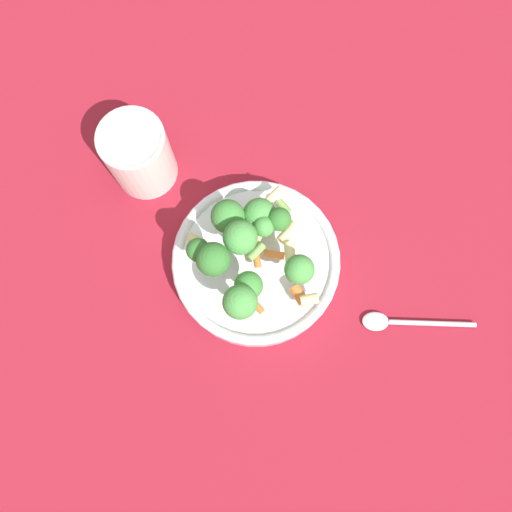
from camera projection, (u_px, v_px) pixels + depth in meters
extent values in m
plane|color=maroon|center=(256.00, 266.00, 0.69)|extent=(3.00, 3.00, 0.00)
cylinder|color=silver|center=(256.00, 263.00, 0.68)|extent=(0.22, 0.22, 0.04)
torus|color=silver|center=(256.00, 260.00, 0.66)|extent=(0.22, 0.22, 0.01)
cylinder|color=#8CB766|center=(243.00, 238.00, 0.65)|extent=(0.01, 0.01, 0.01)
sphere|color=#3D8438|center=(242.00, 234.00, 0.64)|extent=(0.03, 0.03, 0.03)
cylinder|color=#8CB766|center=(259.00, 221.00, 0.65)|extent=(0.02, 0.02, 0.01)
sphere|color=#479342|center=(260.00, 215.00, 0.63)|extent=(0.04, 0.04, 0.04)
cylinder|color=#8CB766|center=(226.00, 217.00, 0.63)|extent=(0.01, 0.01, 0.01)
sphere|color=#33722D|center=(225.00, 213.00, 0.62)|extent=(0.03, 0.03, 0.03)
cylinder|color=#8CB766|center=(249.00, 289.00, 0.61)|extent=(0.01, 0.01, 0.01)
sphere|color=#3D8438|center=(248.00, 286.00, 0.59)|extent=(0.04, 0.04, 0.04)
cylinder|color=#8CB766|center=(264.00, 231.00, 0.63)|extent=(0.01, 0.01, 0.01)
sphere|color=#479342|center=(264.00, 227.00, 0.61)|extent=(0.03, 0.03, 0.03)
cylinder|color=#8CB766|center=(279.00, 224.00, 0.63)|extent=(0.01, 0.01, 0.01)
sphere|color=#33722D|center=(279.00, 219.00, 0.61)|extent=(0.03, 0.03, 0.03)
cylinder|color=#8CB766|center=(299.00, 270.00, 0.61)|extent=(0.01, 0.01, 0.01)
sphere|color=#479342|center=(301.00, 267.00, 0.58)|extent=(0.04, 0.04, 0.04)
cylinder|color=#8CB766|center=(200.00, 254.00, 0.61)|extent=(0.01, 0.01, 0.01)
sphere|color=#33722D|center=(198.00, 250.00, 0.59)|extent=(0.03, 0.03, 0.03)
cylinder|color=#8CB766|center=(215.00, 264.00, 0.60)|extent=(0.01, 0.01, 0.02)
sphere|color=#33722D|center=(213.00, 259.00, 0.58)|extent=(0.04, 0.04, 0.04)
cylinder|color=#8CB766|center=(240.00, 245.00, 0.61)|extent=(0.01, 0.01, 0.02)
sphere|color=#479342|center=(239.00, 239.00, 0.59)|extent=(0.04, 0.04, 0.04)
cylinder|color=#8CB766|center=(241.00, 305.00, 0.59)|extent=(0.01, 0.01, 0.02)
sphere|color=#479342|center=(240.00, 302.00, 0.57)|extent=(0.04, 0.04, 0.04)
cylinder|color=#8CB766|center=(229.00, 223.00, 0.64)|extent=(0.01, 0.01, 0.02)
sphere|color=#3D8438|center=(228.00, 216.00, 0.62)|extent=(0.04, 0.04, 0.04)
cylinder|color=orange|center=(258.00, 253.00, 0.64)|extent=(0.03, 0.03, 0.01)
cylinder|color=beige|center=(290.00, 253.00, 0.62)|extent=(0.03, 0.03, 0.01)
cylinder|color=orange|center=(255.00, 304.00, 0.63)|extent=(0.03, 0.02, 0.01)
cylinder|color=#729E4C|center=(287.00, 208.00, 0.65)|extent=(0.02, 0.02, 0.01)
cylinder|color=beige|center=(274.00, 195.00, 0.64)|extent=(0.02, 0.03, 0.01)
cylinder|color=beige|center=(196.00, 241.00, 0.64)|extent=(0.02, 0.01, 0.01)
cylinder|color=beige|center=(309.00, 300.00, 0.62)|extent=(0.03, 0.02, 0.01)
cylinder|color=orange|center=(299.00, 295.00, 0.63)|extent=(0.03, 0.02, 0.01)
cylinder|color=orange|center=(274.00, 255.00, 0.64)|extent=(0.03, 0.02, 0.01)
cylinder|color=#729E4C|center=(256.00, 251.00, 0.61)|extent=(0.02, 0.03, 0.01)
cylinder|color=beige|center=(288.00, 233.00, 0.63)|extent=(0.02, 0.03, 0.01)
cylinder|color=beige|center=(279.00, 224.00, 0.64)|extent=(0.02, 0.02, 0.01)
cylinder|color=beige|center=(257.00, 239.00, 0.62)|extent=(0.01, 0.03, 0.01)
cylinder|color=silver|center=(139.00, 156.00, 0.68)|extent=(0.09, 0.09, 0.11)
torus|color=silver|center=(130.00, 137.00, 0.63)|extent=(0.09, 0.09, 0.01)
cylinder|color=silver|center=(432.00, 323.00, 0.67)|extent=(0.11, 0.06, 0.01)
ellipsoid|color=silver|center=(375.00, 321.00, 0.67)|extent=(0.04, 0.04, 0.01)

